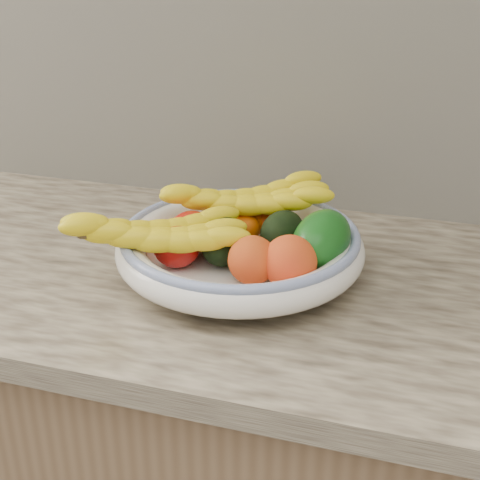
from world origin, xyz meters
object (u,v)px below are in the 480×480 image
banana_bunch_back (245,204)px  banana_bunch_front (156,239)px  green_mango (321,240)px  fruit_bowl (240,247)px

banana_bunch_back → banana_bunch_front: 0.18m
green_mango → banana_bunch_back: bearing=161.1°
banana_bunch_front → fruit_bowl: bearing=7.4°
fruit_bowl → banana_bunch_front: size_ratio=1.34×
banana_bunch_back → fruit_bowl: bearing=-103.9°
banana_bunch_front → banana_bunch_back: bearing=31.1°
banana_bunch_back → banana_bunch_front: size_ratio=1.01×
green_mango → banana_bunch_back: (-0.14, 0.08, 0.01)m
green_mango → banana_bunch_front: (-0.24, -0.08, 0.01)m
green_mango → banana_bunch_back: green_mango is taller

